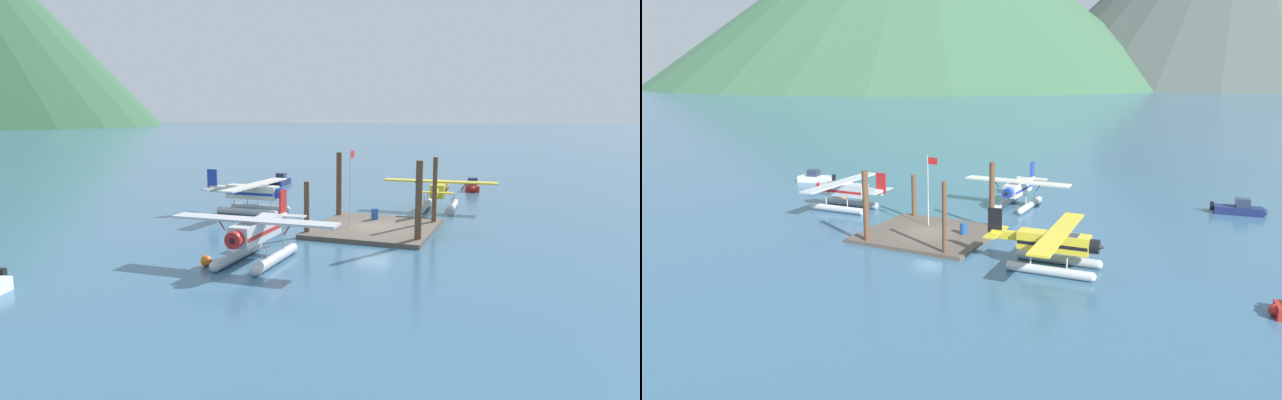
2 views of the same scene
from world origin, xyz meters
TOP-DOWN VIEW (x-y plane):
  - ground_plane at (0.00, 0.00)m, footprint 1200.00×1200.00m
  - dock_platform at (0.00, 0.00)m, footprint 10.02×8.88m
  - piling_near_left at (-3.17, -3.94)m, footprint 0.47×0.47m
  - piling_near_right at (3.54, -3.90)m, footprint 0.36×0.36m
  - piling_far_left at (-3.77, 4.10)m, footprint 0.39×0.39m
  - piling_far_right at (3.72, 4.24)m, footprint 0.46×0.46m
  - flagpole at (-0.83, 1.72)m, footprint 0.95×0.10m
  - fuel_drum at (2.78, 0.77)m, footprint 0.62×0.62m
  - mooring_buoy at (-13.51, 6.40)m, footprint 0.66×0.66m
  - seaplane_silver_port_fwd at (-11.57, 4.15)m, footprint 7.98×10.44m
  - seaplane_yellow_stbd_aft at (11.33, -3.09)m, footprint 7.98×10.46m
  - seaplane_cream_bow_right at (3.10, 12.21)m, footprint 10.40×7.98m
  - boat_navy_open_east at (22.61, 18.66)m, footprint 4.88×1.95m
  - boat_white_open_west at (-23.03, 13.39)m, footprint 4.81×2.41m

SIDE VIEW (x-z plane):
  - ground_plane at x=0.00m, z-range 0.00..0.00m
  - dock_platform at x=0.00m, z-range 0.00..0.30m
  - mooring_buoy at x=-13.51m, z-range 0.00..0.66m
  - boat_navy_open_east at x=22.61m, z-range -0.26..1.24m
  - boat_white_open_west at x=-23.03m, z-range -0.26..1.24m
  - fuel_drum at x=2.78m, z-range 0.30..1.18m
  - seaplane_silver_port_fwd at x=-11.57m, z-range -0.34..3.50m
  - seaplane_yellow_stbd_aft at x=11.33m, z-range -0.34..3.50m
  - seaplane_cream_bow_right at x=3.10m, z-range -0.34..3.50m
  - piling_far_left at x=-3.77m, z-range 0.00..4.00m
  - piling_near_right at x=3.54m, z-range 0.00..5.48m
  - piling_far_right at x=3.72m, z-range 0.00..5.65m
  - piling_near_left at x=-3.17m, z-range 0.00..5.72m
  - flagpole at x=-0.83m, z-range 1.03..7.01m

